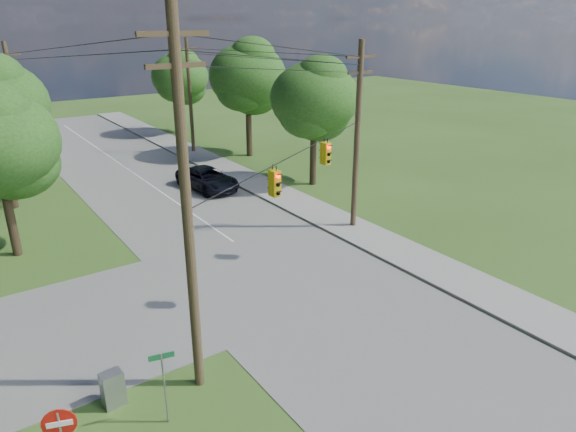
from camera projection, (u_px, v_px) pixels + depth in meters
ground at (316, 343)px, 19.40m from camera, size 140.00×140.00×0.00m
main_road at (285, 277)px, 24.30m from camera, size 10.00×100.00×0.03m
sidewalk_east at (387, 243)px, 27.83m from camera, size 2.60×100.00×0.12m
pole_sw at (187, 210)px, 15.03m from camera, size 2.00×0.32×12.00m
pole_ne at (357, 135)px, 28.30m from camera, size 2.00×0.32×10.50m
pole_north_e at (190, 95)px, 45.31m from camera, size 2.00×0.32×10.00m
pole_north_w at (17, 110)px, 37.95m from camera, size 2.00×0.32×10.00m
power_lines at (203, 68)px, 25.77m from camera, size 13.93×29.62×4.93m
traffic_signals at (303, 166)px, 22.18m from camera, size 4.91×3.27×1.05m
tree_e_near at (314, 99)px, 35.80m from camera, size 6.20×6.20×8.81m
tree_e_mid at (248, 76)px, 43.51m from camera, size 6.60×6.60×9.64m
tree_e_far at (180, 77)px, 52.55m from camera, size 5.80×5.80×8.32m
car_main_north at (208, 179)px, 36.61m from camera, size 3.12×5.74×1.53m
control_cabinet at (113, 389)px, 16.10m from camera, size 0.70×0.53×1.20m
do_not_enter_sign at (61, 432)px, 12.75m from camera, size 0.81×0.31×2.56m
street_name_sign at (164, 379)px, 15.03m from camera, size 0.73×0.20×2.48m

